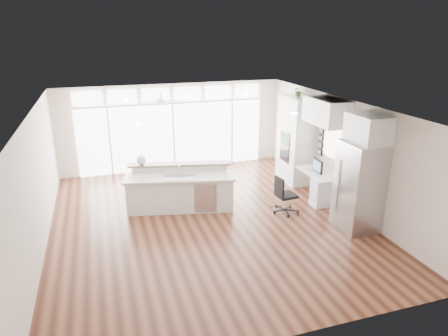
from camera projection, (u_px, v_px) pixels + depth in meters
name	position (u px, v px, depth m)	size (l,w,h in m)	color
floor	(207.00, 221.00, 9.42)	(7.00, 8.00, 0.02)	#401E13
ceiling	(205.00, 107.00, 8.52)	(7.00, 8.00, 0.02)	white
wall_back	(173.00, 127.00, 12.57)	(7.00, 0.04, 2.70)	beige
wall_front	(284.00, 259.00, 5.37)	(7.00, 0.04, 2.70)	beige
wall_left	(37.00, 184.00, 7.97)	(0.04, 8.00, 2.70)	beige
wall_right	(341.00, 153.00, 9.97)	(0.04, 8.00, 2.70)	beige
glass_wall	(173.00, 137.00, 12.61)	(5.80, 0.06, 2.08)	white
transom_row	(172.00, 94.00, 12.17)	(5.90, 0.06, 0.40)	white
desk_window	(334.00, 142.00, 10.16)	(0.04, 0.85, 0.85)	white
ceiling_fan	(161.00, 98.00, 10.97)	(1.16, 1.16, 0.32)	silver
recessed_lights	(203.00, 106.00, 8.71)	(3.40, 3.00, 0.02)	white
oven_cabinet	(295.00, 139.00, 11.53)	(0.64, 1.20, 2.50)	silver
desk_nook	(319.00, 186.00, 10.46)	(0.72, 1.30, 0.76)	silver
upper_cabinets	(326.00, 112.00, 9.82)	(0.64, 1.30, 0.64)	silver
refrigerator	(359.00, 187.00, 8.76)	(0.76, 0.90, 2.00)	#B1B2B6
fridge_cabinet	(368.00, 129.00, 8.35)	(0.64, 0.90, 0.60)	silver
framed_photos	(321.00, 141.00, 10.77)	(0.06, 0.22, 0.80)	black
kitchen_island	(180.00, 189.00, 9.85)	(2.68, 1.01, 1.07)	silver
rug	(279.00, 200.00, 10.51)	(0.86, 0.62, 0.01)	#392112
office_chair	(286.00, 195.00, 9.68)	(0.48, 0.45, 0.93)	black
fishbowl	(141.00, 160.00, 9.93)	(0.24, 0.24, 0.24)	silver
monitor	(318.00, 166.00, 10.24)	(0.08, 0.45, 0.38)	black
keyboard	(311.00, 173.00, 10.26)	(0.12, 0.31, 0.02)	white
potted_plant	(298.00, 92.00, 11.08)	(0.26, 0.29, 0.23)	#335B27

